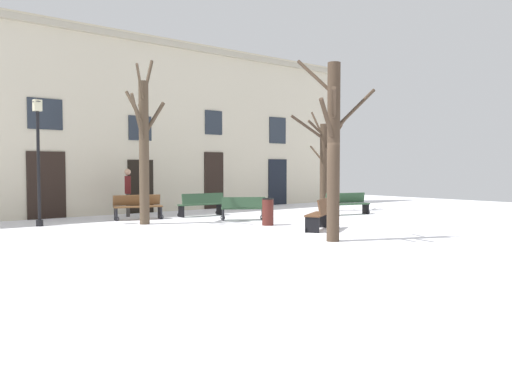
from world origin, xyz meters
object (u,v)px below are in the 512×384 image
Objects in this scene: tree_right_of_center at (323,160)px; streetlamp at (38,148)px; bench_near_center_tree at (202,204)px; person_by_shop_door at (128,190)px; tree_foreground at (333,148)px; bench_back_to_back_left at (347,203)px; tree_near_facade at (144,144)px; bench_by_litter_bin at (243,208)px; bench_near_lamp at (320,214)px; litter_bin at (268,212)px; bench_back_to_back_right at (138,207)px.

tree_right_of_center is 11.42m from streetlamp.
person_by_shop_door is at bearing -34.37° from bench_near_center_tree.
bench_back_to_back_left is at bearing 37.88° from tree_foreground.
tree_near_facade is at bearing 178.76° from tree_right_of_center.
tree_right_of_center is 2.78× the size of bench_by_litter_bin.
streetlamp is at bearing 119.79° from tree_foreground.
tree_near_facade is 3.91m from bench_near_center_tree.
tree_foreground is 9.69m from person_by_shop_door.
bench_back_to_back_left is at bearing 148.97° from bench_near_center_tree.
bench_near_lamp is at bearing 45.54° from person_by_shop_door.
bench_back_to_back_right is at bearing 118.57° from litter_bin.
tree_foreground reaches higher than bench_by_litter_bin.
bench_back_to_back_left is at bearing -179.17° from bench_near_lamp.
tree_foreground is 6.11m from bench_by_litter_bin.
streetlamp is 2.60× the size of bench_near_lamp.
bench_by_litter_bin is (3.32, -1.08, -2.22)m from tree_near_facade.
person_by_shop_door is at bearing 110.97° from litter_bin.
bench_back_to_back_left is (4.59, 2.85, -0.03)m from bench_near_lamp.
tree_right_of_center is at bearing -1.24° from tree_near_facade.
streetlamp is at bearing -1.98° from bench_near_center_tree.
tree_foreground is at bearing 33.69° from person_by_shop_door.
bench_back_to_back_left is (7.90, -1.98, -2.19)m from tree_near_facade.
tree_right_of_center is 8.29m from person_by_shop_door.
tree_near_facade is at bearing -28.93° from streetlamp.
streetlamp is 2.17× the size of bench_near_center_tree.
bench_back_to_back_left is at bearing 83.08° from person_by_shop_door.
bench_back_to_back_left is (4.86, -3.16, -0.02)m from bench_near_center_tree.
person_by_shop_door is (0.76, 2.85, -1.61)m from tree_near_facade.
litter_bin is 0.49× the size of bench_back_to_back_right.
bench_near_center_tree is (-5.36, 1.37, -1.73)m from tree_right_of_center.
bench_back_to_back_left is 1.06× the size of person_by_shop_door.
bench_near_center_tree is at bearing 165.70° from tree_right_of_center.
bench_near_lamp is at bearing -79.65° from litter_bin.
tree_near_facade is 3.52× the size of bench_near_lamp.
tree_near_facade reaches higher than streetlamp.
person_by_shop_door reaches higher than bench_by_litter_bin.
streetlamp is at bearing 175.06° from bench_back_to_back_left.
bench_back_to_back_left is (4.95, 0.88, 0.01)m from litter_bin.
tree_foreground is at bearing -135.19° from tree_right_of_center.
litter_bin is 4.04m from bench_near_center_tree.
streetlamp is at bearing -77.05° from bench_near_lamp.
tree_near_facade is 1.19× the size of tree_foreground.
bench_near_center_tree reaches higher than litter_bin.
tree_right_of_center reaches higher than litter_bin.
bench_near_lamp is (-5.08, -4.64, -1.73)m from tree_right_of_center.
bench_back_to_back_left is at bearing 10.09° from litter_bin.
streetlamp is 2.12× the size of bench_back_to_back_left.
person_by_shop_door is (-2.19, 5.71, 0.59)m from litter_bin.
person_by_shop_door is at bearing 96.50° from tree_foreground.
bench_back_to_back_left is at bearing -105.41° from tree_right_of_center.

